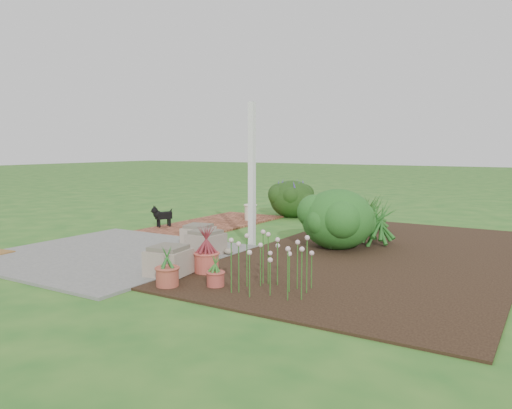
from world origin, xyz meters
The scene contains 18 objects.
ground centered at (0.00, 0.00, 0.00)m, with size 80.00×80.00×0.00m, color #215C1D.
concrete_patio centered at (-1.25, -1.75, 0.02)m, with size 3.50×3.50×0.04m, color #5D5D5B.
brick_path centered at (-1.70, 1.75, 0.02)m, with size 1.60×3.50×0.04m, color brown.
garden_bed centered at (2.50, 0.50, 0.01)m, with size 4.00×7.00×0.03m, color black.
veranda_post centered at (0.30, 0.10, 1.25)m, with size 0.10×0.10×2.50m, color white.
stone_trough_near centered at (0.48, -2.29, 0.21)m, with size 0.50×0.50×0.33m, color #786C5C.
stone_trough_mid centered at (0.11, -0.99, 0.20)m, with size 0.49×0.49×0.33m, color #76695A.
stone_trough_far centered at (-0.39, -0.53, 0.20)m, with size 0.48×0.48×0.32m, color gray.
black_dog centered at (-2.33, 0.68, 0.30)m, with size 0.29×0.47×0.43m.
cream_ceramic_urn centered at (-1.23, 2.49, 0.22)m, with size 0.27×0.27×0.36m, color beige.
evergreen_shrub centered at (1.69, 0.61, 0.55)m, with size 1.22×1.22×1.03m, color #144014.
agapanthus_clump_back centered at (2.15, 1.25, 0.48)m, with size 1.01×1.01×0.91m, color #153710, non-canonical shape.
agapanthus_clump_front centered at (1.63, 2.47, 0.47)m, with size 1.00×1.00×0.89m, color #17360A, non-canonical shape.
pink_flower_patch centered at (2.10, -2.14, 0.37)m, with size 1.05×1.05×0.67m, color #113D0F, non-canonical shape.
terracotta_pot_bronze centered at (0.81, -1.89, 0.17)m, with size 0.33×0.33×0.27m, color #B54B3D.
terracotta_pot_small_left centered at (1.32, -2.38, 0.12)m, with size 0.22×0.22×0.18m, color #A24036.
terracotta_pot_small_right centered at (0.81, -2.69, 0.15)m, with size 0.28×0.28×0.24m, color #9E4635.
purple_flowering_bush centered at (-0.80, 3.75, 0.47)m, with size 1.10×1.10×0.94m, color black.
Camera 1 is at (4.88, -7.24, 1.74)m, focal length 35.00 mm.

